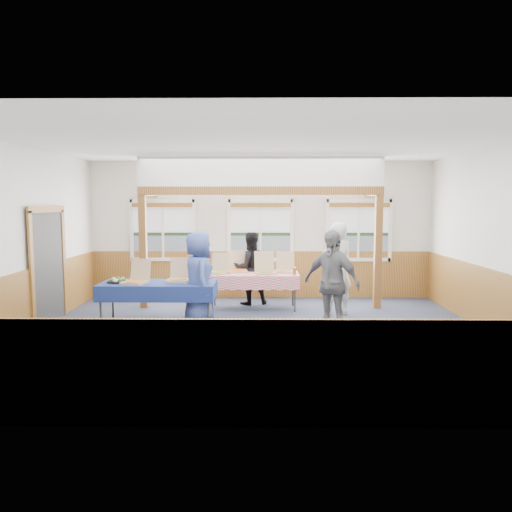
# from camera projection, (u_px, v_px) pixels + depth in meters

# --- Properties ---
(floor) EXTENTS (8.00, 8.00, 0.00)m
(floor) POSITION_uv_depth(u_px,v_px,m) (260.00, 335.00, 8.44)
(floor) COLOR #252A3C
(floor) RESTS_ON ground
(ceiling) EXTENTS (8.00, 8.00, 0.00)m
(ceiling) POSITION_uv_depth(u_px,v_px,m) (260.00, 143.00, 8.11)
(ceiling) COLOR white
(ceiling) RESTS_ON wall_back
(wall_back) EXTENTS (8.00, 0.00, 8.00)m
(wall_back) POSITION_uv_depth(u_px,v_px,m) (260.00, 230.00, 11.76)
(wall_back) COLOR silver
(wall_back) RESTS_ON floor
(wall_front) EXTENTS (8.00, 0.00, 8.00)m
(wall_front) POSITION_uv_depth(u_px,v_px,m) (258.00, 269.00, 4.80)
(wall_front) COLOR silver
(wall_front) RESTS_ON floor
(wall_left) EXTENTS (0.00, 8.00, 8.00)m
(wall_left) POSITION_uv_depth(u_px,v_px,m) (21.00, 241.00, 8.33)
(wall_left) COLOR silver
(wall_left) RESTS_ON floor
(wall_right) EXTENTS (0.00, 8.00, 8.00)m
(wall_right) POSITION_uv_depth(u_px,v_px,m) (502.00, 242.00, 8.23)
(wall_right) COLOR silver
(wall_right) RESTS_ON floor
(wainscot_back) EXTENTS (7.98, 0.05, 1.10)m
(wainscot_back) POSITION_uv_depth(u_px,v_px,m) (260.00, 274.00, 11.84)
(wainscot_back) COLOR brown
(wainscot_back) RESTS_ON floor
(wainscot_front) EXTENTS (7.98, 0.05, 1.10)m
(wainscot_front) POSITION_uv_depth(u_px,v_px,m) (258.00, 373.00, 4.93)
(wainscot_front) COLOR brown
(wainscot_front) RESTS_ON floor
(wainscot_left) EXTENTS (0.05, 6.98, 1.10)m
(wainscot_left) POSITION_uv_depth(u_px,v_px,m) (25.00, 303.00, 8.43)
(wainscot_left) COLOR brown
(wainscot_left) RESTS_ON floor
(wainscot_right) EXTENTS (0.05, 6.98, 1.10)m
(wainscot_right) POSITION_uv_depth(u_px,v_px,m) (497.00, 304.00, 8.34)
(wainscot_right) COLOR brown
(wainscot_right) RESTS_ON floor
(cased_opening) EXTENTS (0.06, 1.30, 2.10)m
(cased_opening) POSITION_uv_depth(u_px,v_px,m) (47.00, 267.00, 9.28)
(cased_opening) COLOR #2E2E2E
(cased_opening) RESTS_ON wall_left
(window_left) EXTENTS (1.56, 0.10, 1.46)m
(window_left) POSITION_uv_depth(u_px,v_px,m) (163.00, 227.00, 11.73)
(window_left) COLOR white
(window_left) RESTS_ON wall_back
(window_mid) EXTENTS (1.56, 0.10, 1.46)m
(window_mid) POSITION_uv_depth(u_px,v_px,m) (260.00, 227.00, 11.71)
(window_mid) COLOR white
(window_mid) RESTS_ON wall_back
(window_right) EXTENTS (1.56, 0.10, 1.46)m
(window_right) POSITION_uv_depth(u_px,v_px,m) (359.00, 227.00, 11.68)
(window_right) COLOR white
(window_right) RESTS_ON wall_back
(post_left) EXTENTS (0.15, 0.15, 2.40)m
(post_left) POSITION_uv_depth(u_px,v_px,m) (143.00, 252.00, 10.64)
(post_left) COLOR #573313
(post_left) RESTS_ON floor
(post_right) EXTENTS (0.15, 0.15, 2.40)m
(post_right) POSITION_uv_depth(u_px,v_px,m) (378.00, 252.00, 10.57)
(post_right) COLOR #573313
(post_right) RESTS_ON floor
(cross_beam) EXTENTS (5.15, 0.18, 0.18)m
(cross_beam) POSITION_uv_depth(u_px,v_px,m) (260.00, 191.00, 10.47)
(cross_beam) COLOR #573313
(cross_beam) RESTS_ON post_left
(table_left) EXTENTS (2.32, 1.76, 0.76)m
(table_left) POSITION_uv_depth(u_px,v_px,m) (158.00, 285.00, 9.30)
(table_left) COLOR #2E2E2E
(table_left) RESTS_ON floor
(table_right) EXTENTS (1.94, 0.95, 0.76)m
(table_right) POSITION_uv_depth(u_px,v_px,m) (254.00, 276.00, 10.54)
(table_right) COLOR #2E2E2E
(table_right) RESTS_ON floor
(pizza_box_a) EXTENTS (0.51, 0.57, 0.44)m
(pizza_box_a) POSITION_uv_depth(u_px,v_px,m) (136.00, 280.00, 9.18)
(pizza_box_a) COLOR tan
(pizza_box_a) RESTS_ON table_left
(pizza_box_b) EXTENTS (0.41, 0.49, 0.42)m
(pizza_box_b) POSITION_uv_depth(u_px,v_px,m) (178.00, 278.00, 9.45)
(pizza_box_b) COLOR tan
(pizza_box_b) RESTS_ON table_left
(pizza_box_c) EXTENTS (0.48, 0.55, 0.42)m
(pizza_box_c) POSITION_uv_depth(u_px,v_px,m) (218.00, 271.00, 10.44)
(pizza_box_c) COLOR tan
(pizza_box_c) RESTS_ON table_right
(pizza_box_d) EXTENTS (0.47, 0.55, 0.44)m
(pizza_box_d) POSITION_uv_depth(u_px,v_px,m) (237.00, 269.00, 10.72)
(pizza_box_d) COLOR tan
(pizza_box_d) RESTS_ON table_right
(pizza_box_e) EXTENTS (0.46, 0.55, 0.46)m
(pizza_box_e) POSITION_uv_depth(u_px,v_px,m) (265.00, 271.00, 10.45)
(pizza_box_e) COLOR tan
(pizza_box_e) RESTS_ON table_right
(pizza_box_f) EXTENTS (0.45, 0.52, 0.43)m
(pizza_box_f) POSITION_uv_depth(u_px,v_px,m) (284.00, 269.00, 10.66)
(pizza_box_f) COLOR tan
(pizza_box_f) RESTS_ON table_right
(veggie_tray) EXTENTS (0.40, 0.40, 0.09)m
(veggie_tray) POSITION_uv_depth(u_px,v_px,m) (118.00, 281.00, 9.30)
(veggie_tray) COLOR black
(veggie_tray) RESTS_ON table_left
(drink_glass) EXTENTS (0.07, 0.07, 0.15)m
(drink_glass) POSITION_uv_depth(u_px,v_px,m) (295.00, 271.00, 10.27)
(drink_glass) COLOR #934A18
(drink_glass) RESTS_ON table_right
(woman_white) EXTENTS (0.80, 0.68, 1.87)m
(woman_white) POSITION_uv_depth(u_px,v_px,m) (337.00, 269.00, 9.89)
(woman_white) COLOR silver
(woman_white) RESTS_ON floor
(woman_black) EXTENTS (0.92, 0.81, 1.60)m
(woman_black) POSITION_uv_depth(u_px,v_px,m) (250.00, 268.00, 11.01)
(woman_black) COLOR black
(woman_black) RESTS_ON floor
(man_blue) EXTENTS (0.78, 0.97, 1.72)m
(man_blue) POSITION_uv_depth(u_px,v_px,m) (199.00, 278.00, 9.18)
(man_blue) COLOR #384D8E
(man_blue) RESTS_ON floor
(person_grey) EXTENTS (1.09, 1.00, 1.79)m
(person_grey) POSITION_uv_depth(u_px,v_px,m) (331.00, 283.00, 8.39)
(person_grey) COLOR slate
(person_grey) RESTS_ON floor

